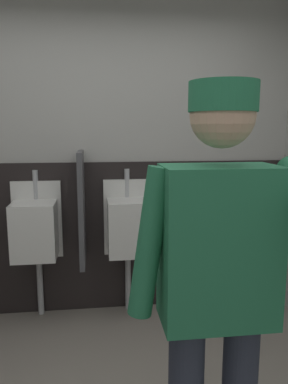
{
  "coord_description": "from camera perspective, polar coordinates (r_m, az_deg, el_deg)",
  "views": [
    {
      "loc": [
        -0.04,
        -1.51,
        1.58
      ],
      "look_at": [
        0.2,
        0.36,
        1.25
      ],
      "focal_mm": 34.58,
      "sensor_mm": 36.0,
      "label": 1
    }
  ],
  "objects": [
    {
      "name": "wall_back",
      "position": [
        3.18,
        -6.64,
        7.23
      ],
      "size": [
        3.85,
        0.12,
        2.87
      ],
      "primitive_type": "cube",
      "color": "#B2B2AD",
      "rests_on": "ground_plane"
    },
    {
      "name": "urinal_middle",
      "position": [
        3.07,
        -2.41,
        -5.25
      ],
      "size": [
        0.4,
        0.34,
        1.24
      ],
      "color": "white",
      "rests_on": "ground_plane"
    },
    {
      "name": "person",
      "position": [
        1.44,
        11.29,
        -12.71
      ],
      "size": [
        0.64,
        0.6,
        1.73
      ],
      "color": "#2D3342",
      "rests_on": "ground_plane"
    },
    {
      "name": "urinal_left",
      "position": [
        3.1,
        -16.41,
        -5.5
      ],
      "size": [
        0.4,
        0.34,
        1.24
      ],
      "color": "white",
      "rests_on": "ground_plane"
    },
    {
      "name": "wainscot_band_back",
      "position": [
        3.24,
        -6.35,
        -6.9
      ],
      "size": [
        3.25,
        0.03,
        1.3
      ],
      "primitive_type": "cube",
      "color": "black",
      "rests_on": "ground_plane"
    },
    {
      "name": "privacy_divider_panel",
      "position": [
        2.96,
        -9.59,
        -2.54
      ],
      "size": [
        0.04,
        0.4,
        0.9
      ],
      "primitive_type": "cube",
      "color": "#4C4C51"
    }
  ]
}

